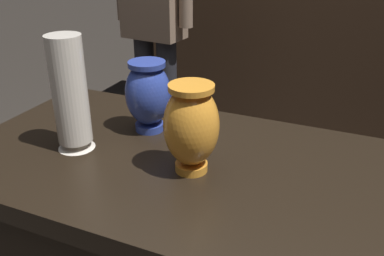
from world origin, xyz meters
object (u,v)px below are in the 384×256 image
object	(u,v)px
vase_centerpiece	(191,126)
visitor_near_left	(153,10)
vase_left_accent	(70,95)
vase_tall_behind	(148,94)

from	to	relation	value
vase_centerpiece	visitor_near_left	world-z (taller)	visitor_near_left
vase_centerpiece	vase_left_accent	xyz separation A→B (m)	(-0.32, -0.02, 0.03)
vase_centerpiece	vase_left_accent	bearing A→B (deg)	-177.27
vase_tall_behind	vase_left_accent	xyz separation A→B (m)	(-0.12, -0.17, 0.04)
vase_left_accent	vase_tall_behind	bearing A→B (deg)	54.22
vase_tall_behind	vase_left_accent	distance (m)	0.21
vase_tall_behind	visitor_near_left	xyz separation A→B (m)	(-0.56, 1.07, 0.02)
vase_centerpiece	vase_tall_behind	bearing A→B (deg)	141.85
vase_centerpiece	vase_tall_behind	world-z (taller)	vase_centerpiece
vase_tall_behind	vase_left_accent	world-z (taller)	vase_left_accent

